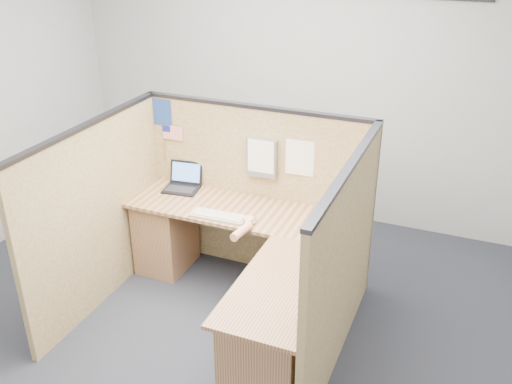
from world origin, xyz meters
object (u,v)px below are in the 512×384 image
at_px(keyboard, 219,216).
at_px(mouse, 249,222).
at_px(l_desk, 244,273).
at_px(laptop, 184,182).

height_order(keyboard, mouse, mouse).
height_order(l_desk, mouse, mouse).
bearing_deg(keyboard, l_desk, -34.69).
distance_m(laptop, keyboard, 0.66).
height_order(l_desk, keyboard, keyboard).
bearing_deg(keyboard, laptop, 141.45).
bearing_deg(laptop, keyboard, -43.97).
xyz_separation_m(l_desk, keyboard, (-0.30, 0.19, 0.35)).
height_order(laptop, keyboard, laptop).
bearing_deg(l_desk, keyboard, 147.47).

